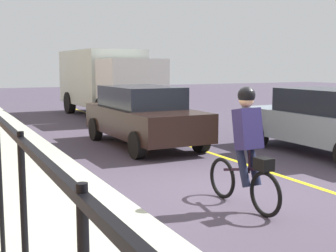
# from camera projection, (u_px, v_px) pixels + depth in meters

# --- Properties ---
(ground_plane) EXTENTS (80.00, 80.00, 0.00)m
(ground_plane) POSITION_uv_depth(u_px,v_px,m) (229.00, 194.00, 7.55)
(ground_plane) COLOR #433A49
(lane_line_centre) EXTENTS (36.00, 0.12, 0.01)m
(lane_line_centre) POSITION_uv_depth(u_px,v_px,m) (302.00, 183.00, 8.26)
(lane_line_centre) COLOR yellow
(lane_line_centre) RESTS_ON ground
(sidewalk) EXTENTS (40.00, 3.20, 0.15)m
(sidewalk) POSITION_uv_depth(u_px,v_px,m) (17.00, 220.00, 6.05)
(sidewalk) COLOR #A9B09F
(sidewalk) RESTS_ON ground
(cyclist_lead) EXTENTS (1.71, 0.37, 1.83)m
(cyclist_lead) POSITION_uv_depth(u_px,v_px,m) (247.00, 148.00, 6.67)
(cyclist_lead) COLOR black
(cyclist_lead) RESTS_ON ground
(patrol_sedan) EXTENTS (4.41, 1.94, 1.58)m
(patrol_sedan) POSITION_uv_depth(u_px,v_px,m) (327.00, 120.00, 10.84)
(patrol_sedan) COLOR #8090A0
(patrol_sedan) RESTS_ON ground
(parked_sedan_rear) EXTENTS (4.43, 1.99, 1.58)m
(parked_sedan_rear) POSITION_uv_depth(u_px,v_px,m) (143.00, 115.00, 12.03)
(parked_sedan_rear) COLOR black
(parked_sedan_rear) RESTS_ON ground
(box_truck_background) EXTENTS (6.77, 2.68, 2.78)m
(box_truck_background) POSITION_uv_depth(u_px,v_px,m) (107.00, 80.00, 19.06)
(box_truck_background) COLOR #B2BDB3
(box_truck_background) RESTS_ON ground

